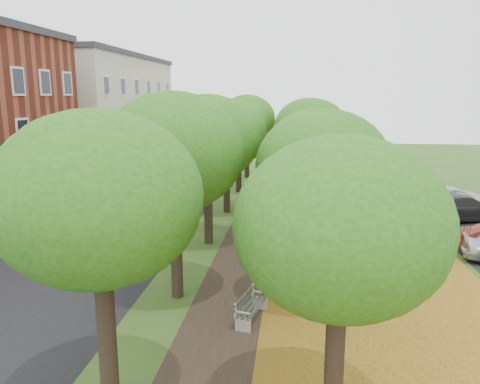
# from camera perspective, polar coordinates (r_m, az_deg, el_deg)

# --- Properties ---
(street_asphalt) EXTENTS (8.00, 70.00, 0.01)m
(street_asphalt) POSITION_cam_1_polar(r_m,az_deg,el_deg) (26.38, -14.05, -3.62)
(street_asphalt) COLOR black
(street_asphalt) RESTS_ON ground
(footpath) EXTENTS (3.20, 70.00, 0.01)m
(footpath) POSITION_cam_1_polar(r_m,az_deg,el_deg) (24.79, 2.46, -4.26)
(footpath) COLOR black
(footpath) RESTS_ON ground
(leaf_verge) EXTENTS (7.50, 70.00, 0.01)m
(leaf_verge) POSITION_cam_1_polar(r_m,az_deg,el_deg) (24.95, 14.02, -4.50)
(leaf_verge) COLOR olive
(leaf_verge) RESTS_ON ground
(tree_row_west) EXTENTS (4.35, 34.35, 6.51)m
(tree_row_west) POSITION_cam_1_polar(r_m,az_deg,el_deg) (24.18, -2.68, 6.52)
(tree_row_west) COLOR black
(tree_row_west) RESTS_ON ground
(tree_row_east) EXTENTS (4.35, 34.35, 6.51)m
(tree_row_east) POSITION_cam_1_polar(r_m,az_deg,el_deg) (23.88, 8.83, 6.33)
(tree_row_east) COLOR black
(tree_row_east) RESTS_ON ground
(building_cream) EXTENTS (10.30, 20.30, 10.40)m
(building_cream) POSITION_cam_1_polar(r_m,az_deg,el_deg) (45.78, -17.73, 9.18)
(building_cream) COLOR beige
(building_cream) RESTS_ON ground
(bench) EXTENTS (0.90, 1.79, 0.81)m
(bench) POSITION_cam_1_polar(r_m,az_deg,el_deg) (14.87, 1.23, -13.83)
(bench) COLOR #2C372D
(bench) RESTS_ON ground
(car_grey) EXTENTS (5.41, 3.64, 1.46)m
(car_grey) POSITION_cam_1_polar(r_m,az_deg,el_deg) (28.66, 25.41, -1.71)
(car_grey) COLOR #2C2D31
(car_grey) RESTS_ON ground
(car_white) EXTENTS (5.93, 3.58, 1.54)m
(car_white) POSITION_cam_1_polar(r_m,az_deg,el_deg) (30.36, 24.32, -0.83)
(car_white) COLOR silver
(car_white) RESTS_ON ground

